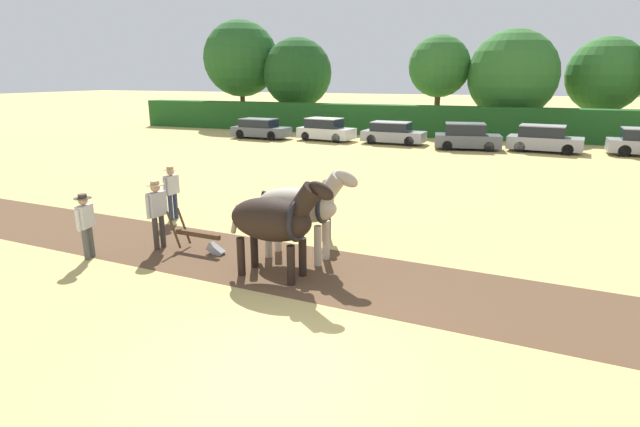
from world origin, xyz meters
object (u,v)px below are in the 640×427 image
object	(u,v)px
tree_far_left	(241,59)
draft_horse_lead_right	(301,206)
tree_center_right	(605,75)
parked_car_center	(467,137)
tree_left	(297,73)
parked_car_far_left	(261,129)
parked_car_left	(326,130)
tree_center	(513,75)
farmer_onlooker_left	(86,222)
plow	(202,240)
parked_car_center_left	(393,133)
tree_center_left	(439,67)
farmer_at_plow	(157,209)
parked_car_center_right	(544,139)
farmer_onlooker_right	(172,189)
draft_horse_lead_left	(275,220)
farmer_beside_team	(326,204)

from	to	relation	value
tree_far_left	draft_horse_lead_right	xyz separation A→B (m)	(19.06, -30.47, -4.51)
tree_far_left	tree_center_right	bearing A→B (deg)	4.64
tree_far_left	parked_car_center	size ratio (longest dim) A/B	2.23
parked_car_center	tree_left	bearing A→B (deg)	139.60
parked_car_far_left	parked_car_left	world-z (taller)	parked_car_left
tree_center	parked_car_far_left	xyz separation A→B (m)	(-16.59, -9.02, -3.76)
draft_horse_lead_right	parked_car_left	bearing A→B (deg)	112.78
farmer_onlooker_left	plow	bearing A→B (deg)	18.88
draft_horse_lead_right	parked_car_center_left	world-z (taller)	draft_horse_lead_right
tree_center_right	parked_car_center	bearing A→B (deg)	-126.62
plow	parked_car_far_left	size ratio (longest dim) A/B	0.38
tree_center_left	farmer_onlooker_left	bearing A→B (deg)	-96.30
farmer_at_plow	parked_car_far_left	xyz separation A→B (m)	(-8.78, 22.23, -0.39)
farmer_onlooker_left	parked_car_center_right	xyz separation A→B (m)	(11.21, 23.75, -0.19)
farmer_onlooker_left	farmer_onlooker_right	xyz separation A→B (m)	(-0.23, 3.65, 0.04)
tree_far_left	tree_center_left	size ratio (longest dim) A/B	1.24
tree_center	tree_center_right	xyz separation A→B (m)	(6.43, 2.25, -0.02)
plow	farmer_onlooker_right	world-z (taller)	farmer_onlooker_right
tree_center_left	plow	world-z (taller)	tree_center_left
draft_horse_lead_left	tree_far_left	bearing A→B (deg)	124.42
tree_far_left	parked_car_center	world-z (taller)	tree_far_left
draft_horse_lead_left	farmer_onlooker_left	world-z (taller)	draft_horse_lead_left
plow	parked_car_far_left	distance (m)	24.22
parked_car_center_left	parked_car_center	size ratio (longest dim) A/B	1.01
farmer_at_plow	parked_car_far_left	world-z (taller)	farmer_at_plow
farmer_onlooker_right	parked_car_center_left	world-z (taller)	farmer_onlooker_right
tree_far_left	parked_car_center_left	size ratio (longest dim) A/B	2.21
farmer_onlooker_right	parked_car_far_left	size ratio (longest dim) A/B	0.40
parked_car_center_right	tree_far_left	bearing A→B (deg)	167.66
farmer_onlooker_right	tree_center_left	bearing A→B (deg)	88.50
tree_far_left	plow	size ratio (longest dim) A/B	5.75
parked_car_center_left	parked_car_center	bearing A→B (deg)	-7.24
plow	farmer_onlooker_left	distance (m)	2.82
parked_car_left	tree_center	bearing A→B (deg)	44.32
draft_horse_lead_right	farmer_onlooker_right	bearing A→B (deg)	164.60
farmer_beside_team	parked_car_far_left	xyz separation A→B (m)	(-12.63, 19.98, -0.32)
plow	parked_car_far_left	xyz separation A→B (m)	(-9.99, 22.06, 0.37)
farmer_onlooker_right	plow	bearing A→B (deg)	-34.71
tree_far_left	tree_left	bearing A→B (deg)	4.52
tree_center_right	farmer_onlooker_right	distance (m)	34.97
farmer_onlooker_right	parked_car_left	xyz separation A→B (m)	(-2.57, 20.38, -0.25)
tree_left	parked_car_center_right	bearing A→B (deg)	-24.30
draft_horse_lead_left	parked_car_left	xyz separation A→B (m)	(-7.66, 23.39, -0.59)
tree_center	parked_car_center	distance (m)	10.25
tree_center_right	farmer_onlooker_left	xyz separation A→B (m)	(-15.40, -34.74, -3.48)
plow	parked_car_center_left	xyz separation A→B (m)	(-0.39, 22.62, 0.38)
tree_center	parked_car_center_left	bearing A→B (deg)	-129.59
tree_center	draft_horse_lead_right	bearing A→B (deg)	-97.49
draft_horse_lead_left	parked_car_far_left	xyz separation A→B (m)	(-12.49, 22.83, -0.65)
tree_far_left	farmer_onlooker_left	distance (m)	35.63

